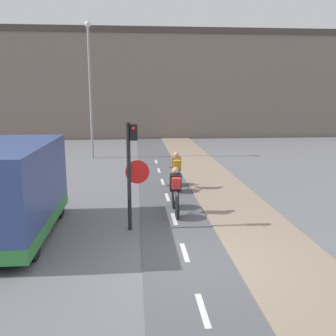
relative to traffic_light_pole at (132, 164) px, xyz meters
name	(u,v)px	position (x,y,z in m)	size (l,w,h in m)	color
ground_plane	(187,262)	(1.27, -2.25, -1.91)	(120.00, 120.00, 0.00)	slate
bike_lane	(187,262)	(1.27, -2.24, -1.90)	(2.11, 60.00, 0.02)	#56565B
sidewalk_strip	(281,257)	(3.52, -2.25, -1.89)	(2.40, 60.00, 0.05)	gray
building_row_background	(147,85)	(1.27, 24.43, 2.72)	(60.00, 5.20, 9.24)	slate
traffic_light_pole	(132,164)	(0.00, 0.00, 0.00)	(0.67, 0.25, 3.08)	black
street_lamp_far	(90,78)	(-2.49, 12.49, 2.83)	(0.36, 0.36, 7.90)	gray
cyclist_near	(175,192)	(1.37, 1.31, -1.18)	(0.46, 1.82, 1.55)	black
cyclist_far	(176,172)	(1.74, 4.48, -1.18)	(0.46, 1.80, 1.55)	black
van	(9,192)	(-3.29, -0.25, -0.66)	(2.19, 4.79, 2.54)	#334784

